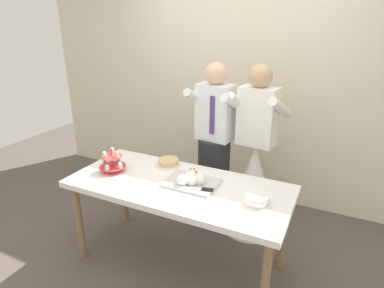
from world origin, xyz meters
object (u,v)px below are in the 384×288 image
(plate_stack, at_px, (256,199))
(person_groom, at_px, (214,155))
(person_bride, at_px, (253,177))
(main_cake_tray, at_px, (192,180))
(cupcake_stand, at_px, (112,163))
(dessert_table, at_px, (179,192))
(round_cake, at_px, (168,162))

(plate_stack, xyz_separation_m, person_groom, (-0.63, 0.75, -0.06))
(plate_stack, bearing_deg, person_bride, 106.41)
(main_cake_tray, height_order, person_bride, person_bride)
(plate_stack, bearing_deg, main_cake_tray, 174.41)
(main_cake_tray, distance_m, person_groom, 0.71)
(person_bride, bearing_deg, main_cake_tray, -112.94)
(cupcake_stand, height_order, person_bride, person_bride)
(dessert_table, distance_m, person_groom, 0.74)
(person_bride, bearing_deg, plate_stack, -73.59)
(main_cake_tray, height_order, round_cake, main_cake_tray)
(main_cake_tray, distance_m, round_cake, 0.43)
(dessert_table, xyz_separation_m, cupcake_stand, (-0.63, -0.04, 0.15))
(main_cake_tray, xyz_separation_m, person_bride, (0.31, 0.74, -0.23))
(dessert_table, distance_m, round_cake, 0.39)
(cupcake_stand, xyz_separation_m, round_cake, (0.37, 0.32, -0.05))
(dessert_table, distance_m, person_bride, 0.88)
(dessert_table, distance_m, main_cake_tray, 0.16)
(dessert_table, bearing_deg, main_cake_tray, 18.08)
(cupcake_stand, distance_m, person_groom, 1.01)
(person_groom, bearing_deg, person_bride, 4.85)
(person_bride, bearing_deg, cupcake_stand, -142.02)
(main_cake_tray, height_order, plate_stack, main_cake_tray)
(plate_stack, bearing_deg, dessert_table, 178.21)
(person_bride, bearing_deg, person_groom, -175.15)
(person_groom, xyz_separation_m, person_bride, (0.40, 0.03, -0.16))
(plate_stack, relative_size, round_cake, 0.73)
(dessert_table, xyz_separation_m, round_cake, (-0.25, 0.28, 0.10))
(person_groom, bearing_deg, plate_stack, -49.94)
(cupcake_stand, height_order, plate_stack, cupcake_stand)
(person_groom, relative_size, person_bride, 1.00)
(round_cake, bearing_deg, main_cake_tray, -34.74)
(person_groom, height_order, person_bride, same)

